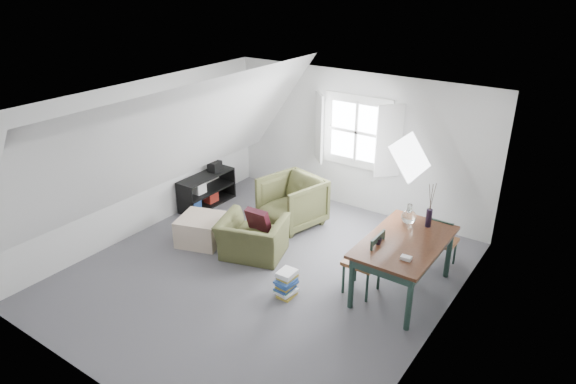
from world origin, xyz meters
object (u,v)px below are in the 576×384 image
Objects in this scene: armchair_far at (292,224)px; dining_chair_near at (365,261)px; armchair_near at (253,255)px; magazine_stack at (286,284)px; dining_table at (404,247)px; dining_chair_far at (442,241)px; media_shelf at (205,192)px; ottoman at (201,230)px.

dining_chair_near reaches higher than armchair_far.
armchair_near is 2.58× the size of magazine_stack.
dining_chair_near reaches higher than dining_table.
dining_chair_far reaches higher than armchair_far.
armchair_far is at bearing 157.89° from dining_table.
dining_chair_far reaches higher than armchair_near.
ottoman is at bearing -47.05° from media_shelf.
dining_table is (2.26, 0.43, 0.70)m from armchair_near.
armchair_near is 0.60× the size of dining_table.
media_shelf is at bearing 169.62° from dining_table.
dining_table is (3.21, 0.56, 0.47)m from ottoman.
armchair_far is at bearing -140.14° from dining_chair_near.
ottoman is 2.82m from dining_chair_near.
armchair_far is 1.00× the size of dining_chair_near.
armchair_near is 1.22m from armchair_far.
media_shelf is 3.14× the size of magazine_stack.
magazine_stack is (-1.45, -1.91, -0.24)m from dining_chair_far.
dining_chair_near is 2.52× the size of magazine_stack.
media_shelf is (-3.68, 0.80, -0.22)m from dining_chair_near.
armchair_far is (-0.10, 1.22, 0.00)m from armchair_near.
magazine_stack is at bearing -24.59° from media_shelf.
dining_table reaches higher than magazine_stack.
armchair_near is 2.07m from media_shelf.
dining_table is 0.98m from dining_chair_far.
magazine_stack is at bearing 134.03° from armchair_near.
armchair_near is 2.40m from dining_table.
dining_table is 0.56m from dining_chair_near.
media_shelf is at bearing -122.84° from dining_chair_near.
dining_chair_near reaches higher than armchair_near.
media_shelf is (-4.10, 0.49, -0.42)m from dining_table.
armchair_near is 1.18m from magazine_stack.
dining_table is (2.36, -0.79, 0.70)m from armchair_far.
dining_table is at bearing -3.81° from armchair_far.
armchair_near is 0.82× the size of media_shelf.
magazine_stack is at bearing -144.82° from dining_table.
dining_chair_near is at bearing -9.60° from media_shelf.
armchair_near is 1.44× the size of ottoman.
armchair_far is 1.14× the size of dining_chair_far.
ottoman is at bearing -9.31° from armchair_near.
magazine_stack reaches higher than armchair_near.
dining_chair_far is 0.70× the size of media_shelf.
dining_chair_near is at bearing 166.30° from armchair_near.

